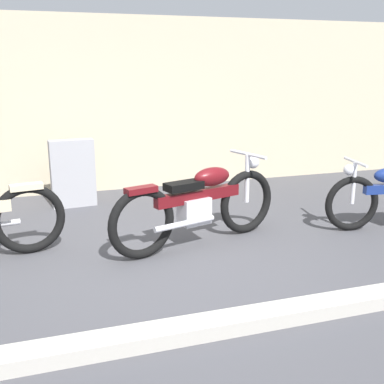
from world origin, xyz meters
name	(u,v)px	position (x,y,z in m)	size (l,w,h in m)	color
ground_plane	(181,267)	(0.00, 0.00, 0.00)	(40.00, 40.00, 0.00)	#47474C
building_wall	(119,105)	(0.00, 3.53, 1.39)	(18.00, 0.30, 2.78)	beige
curb_strip	(227,323)	(0.00, -1.27, 0.06)	(18.00, 0.24, 0.12)	#B7B2A8
stone_marker	(73,173)	(-0.86, 2.60, 0.49)	(0.63, 0.20, 0.98)	#9E9EA3
motorcycle_maroon	(200,204)	(0.39, 0.57, 0.48)	(2.17, 0.88, 1.00)	black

